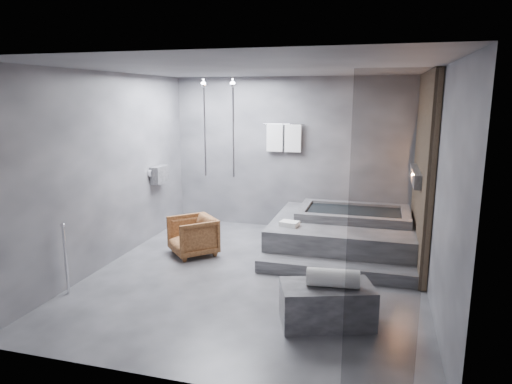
% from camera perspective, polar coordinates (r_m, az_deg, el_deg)
% --- Properties ---
extents(room, '(5.00, 5.04, 2.82)m').
position_cam_1_polar(room, '(6.17, 4.23, 5.13)').
color(room, '#303033').
rests_on(room, ground).
extents(tub_deck, '(2.20, 2.00, 0.50)m').
position_cam_1_polar(tub_deck, '(7.57, 10.76, -5.24)').
color(tub_deck, '#363638').
rests_on(tub_deck, ground).
extents(tub_step, '(2.20, 0.36, 0.18)m').
position_cam_1_polar(tub_step, '(6.51, 9.79, -9.59)').
color(tub_step, '#363638').
rests_on(tub_step, ground).
extents(concrete_bench, '(1.12, 0.84, 0.45)m').
position_cam_1_polar(concrete_bench, '(5.20, 8.83, -13.70)').
color(concrete_bench, '#363639').
rests_on(concrete_bench, ground).
extents(driftwood_chair, '(0.93, 0.93, 0.61)m').
position_cam_1_polar(driftwood_chair, '(7.26, -7.91, -5.45)').
color(driftwood_chair, '#452511').
rests_on(driftwood_chair, ground).
extents(rolled_towel, '(0.58, 0.25, 0.20)m').
position_cam_1_polar(rolled_towel, '(5.04, 9.60, -10.55)').
color(rolled_towel, white).
rests_on(rolled_towel, concrete_bench).
extents(deck_towel, '(0.31, 0.25, 0.07)m').
position_cam_1_polar(deck_towel, '(7.03, 4.20, -3.97)').
color(deck_towel, white).
rests_on(deck_towel, tub_deck).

